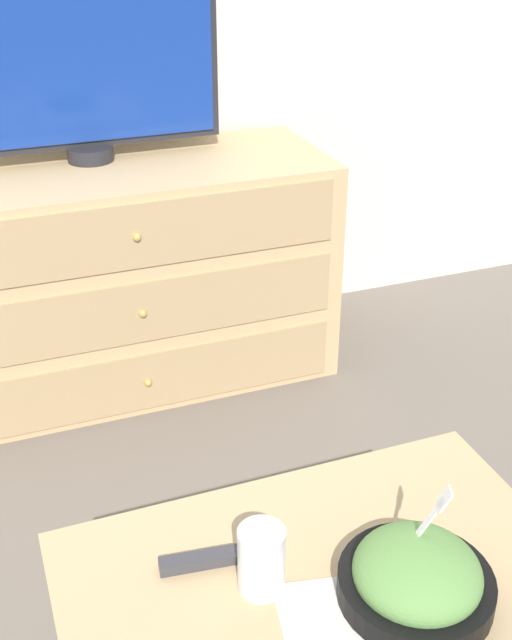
# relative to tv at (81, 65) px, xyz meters

# --- Properties ---
(ground_plane) EXTENTS (12.00, 12.00, 0.00)m
(ground_plane) POSITION_rel_tv_xyz_m (-0.03, 0.19, -0.98)
(ground_plane) COLOR #70665B
(dresser) EXTENTS (1.27, 0.52, 0.70)m
(dresser) POSITION_rel_tv_xyz_m (0.05, -0.09, -0.63)
(dresser) COLOR tan
(dresser) RESTS_ON ground_plane
(tv) EXTENTS (0.79, 0.14, 0.53)m
(tv) POSITION_rel_tv_xyz_m (0.00, 0.00, 0.00)
(tv) COLOR #232328
(tv) RESTS_ON dresser
(coffee_table) EXTENTS (0.80, 0.49, 0.49)m
(coffee_table) POSITION_rel_tv_xyz_m (0.06, -1.54, -0.57)
(coffee_table) COLOR tan
(coffee_table) RESTS_ON ground_plane
(takeout_bowl) EXTENTS (0.23, 0.23, 0.18)m
(takeout_bowl) POSITION_rel_tv_xyz_m (0.17, -1.62, -0.45)
(takeout_bowl) COLOR black
(takeout_bowl) RESTS_ON coffee_table
(drink_cup) EXTENTS (0.07, 0.07, 0.11)m
(drink_cup) POSITION_rel_tv_xyz_m (-0.04, -1.52, -0.44)
(drink_cup) COLOR white
(drink_cup) RESTS_ON coffee_table
(napkin) EXTENTS (0.20, 0.20, 0.00)m
(napkin) POSITION_rel_tv_xyz_m (0.04, -1.63, -0.48)
(napkin) COLOR silver
(napkin) RESTS_ON coffee_table
(remote_control) EXTENTS (0.16, 0.05, 0.02)m
(remote_control) POSITION_rel_tv_xyz_m (-0.10, -1.45, -0.48)
(remote_control) COLOR #38383D
(remote_control) RESTS_ON coffee_table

